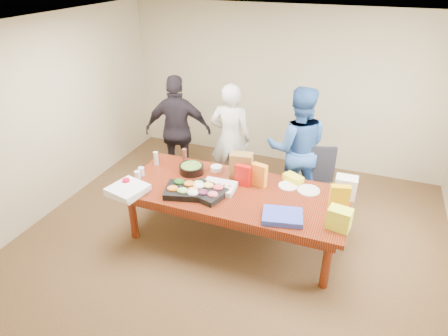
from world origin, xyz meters
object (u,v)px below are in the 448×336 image
at_px(sheet_cake, 219,187).
at_px(salad_bowl, 191,169).
at_px(person_center, 231,139).
at_px(conference_table, 234,215).
at_px(office_chair, 316,187).
at_px(person_right, 297,148).

bearing_deg(sheet_cake, salad_bowl, 149.92).
height_order(person_center, sheet_cake, person_center).
bearing_deg(conference_table, office_chair, 45.05).
distance_m(person_center, person_right, 1.04).
relative_size(office_chair, sheet_cake, 2.36).
height_order(office_chair, salad_bowl, office_chair).
bearing_deg(person_right, office_chair, 129.27).
bearing_deg(person_right, sheet_cake, 43.32).
bearing_deg(office_chair, person_right, 127.49).
distance_m(conference_table, sheet_cake, 0.46).
bearing_deg(salad_bowl, sheet_cake, -28.48).
distance_m(person_right, sheet_cake, 1.41).
xyz_separation_m(person_right, sheet_cake, (-0.73, -1.20, -0.13)).
distance_m(conference_table, salad_bowl, 0.86).
bearing_deg(sheet_cake, office_chair, 39.22).
bearing_deg(sheet_cake, person_center, 101.99).
xyz_separation_m(conference_table, person_right, (0.54, 1.16, 0.54)).
bearing_deg(person_right, salad_bowl, 21.38).
bearing_deg(salad_bowl, conference_table, -18.18).
distance_m(office_chair, person_right, 0.61).
xyz_separation_m(conference_table, salad_bowl, (-0.71, 0.23, 0.43)).
bearing_deg(sheet_cake, conference_table, 11.31).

